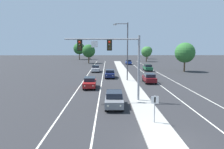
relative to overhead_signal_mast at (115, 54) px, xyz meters
The scene contains 22 objects.
ground_plane 12.39m from the overhead_signal_mast, 75.09° to the right, with size 260.00×260.00×0.00m, color #28282B.
median_island 9.40m from the overhead_signal_mast, 68.30° to the left, with size 2.40×110.00×0.15m, color #9E9B93.
lane_stripe_oncoming_center 15.30m from the overhead_signal_mast, 97.33° to the left, with size 0.14×100.00×0.01m, color silver.
lane_stripe_receding_center 16.98m from the overhead_signal_mast, 61.96° to the left, with size 0.14×100.00×0.01m, color silver.
edge_stripe_left 16.04m from the overhead_signal_mast, 109.84° to the left, with size 0.14×100.00×0.01m, color silver.
edge_stripe_right 18.68m from the overhead_signal_mast, 52.59° to the left, with size 0.14×100.00×0.01m, color silver.
overhead_signal_mast is the anchor object (origin of this frame).
median_sign_post 8.77m from the overhead_signal_mast, 68.20° to the right, with size 0.60×0.10×2.20m.
street_lamp_median 14.51m from the overhead_signal_mast, 80.33° to the left, with size 2.58×0.28×10.00m.
car_oncoming_grey 5.08m from the overhead_signal_mast, 93.33° to the right, with size 1.91×4.50×1.58m.
car_oncoming_red 9.85m from the overhead_signal_mast, 113.31° to the left, with size 1.91×4.51×1.58m.
car_oncoming_navy 18.94m from the overhead_signal_mast, 91.10° to the left, with size 1.93×4.51×1.58m.
car_oncoming_silver 28.71m from the overhead_signal_mast, 97.39° to the left, with size 1.84×4.48×1.58m.
car_receding_darkred 14.62m from the overhead_signal_mast, 63.42° to the left, with size 1.83×4.47×1.58m.
car_receding_green 31.83m from the overhead_signal_mast, 73.10° to the left, with size 1.82×4.47×1.58m.
car_receding_blue 49.44m from the overhead_signal_mast, 82.87° to the left, with size 1.86×4.49×1.58m.
tree_far_left_b 54.46m from the overhead_signal_mast, 97.92° to the left, with size 4.57×4.57×6.62m.
tree_far_right_a 63.11m from the overhead_signal_mast, 76.97° to the left, with size 4.05×4.05×5.86m.
tree_far_left_c 78.15m from the overhead_signal_mast, 96.58° to the left, with size 3.66×3.66×5.30m.
tree_far_left_a 76.37m from the overhead_signal_mast, 100.18° to the left, with size 5.12×5.12×7.41m.
tree_far_right_c 33.55m from the overhead_signal_mast, 58.13° to the left, with size 4.81×4.81×6.95m.
tree_far_right_b 80.96m from the overhead_signal_mast, 77.20° to the left, with size 4.00×4.00×5.78m.
Camera 1 is at (-3.64, -13.57, 6.26)m, focal length 35.54 mm.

